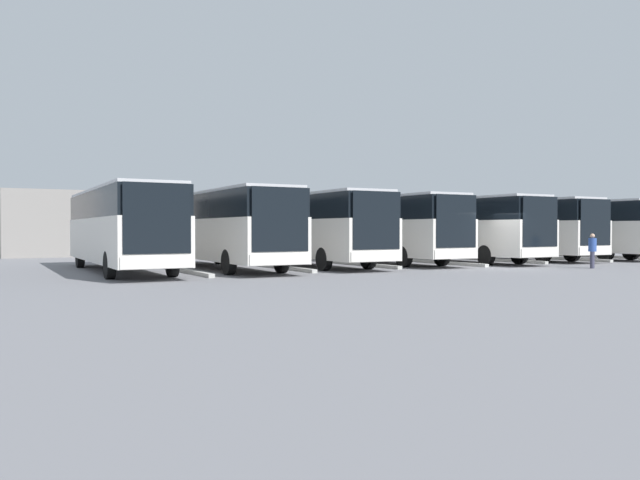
# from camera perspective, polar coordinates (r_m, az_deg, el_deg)

# --- Properties ---
(ground_plane) EXTENTS (600.00, 600.00, 0.00)m
(ground_plane) POSITION_cam_1_polar(r_m,az_deg,el_deg) (29.22, 15.92, -2.49)
(ground_plane) COLOR slate
(bus_0) EXTENTS (2.52, 12.21, 3.39)m
(bus_0) POSITION_cam_1_polar(r_m,az_deg,el_deg) (44.99, 24.24, 1.07)
(bus_0) COLOR silver
(bus_0) RESTS_ON ground_plane
(curb_divider_0) EXTENTS (0.24, 6.31, 0.15)m
(curb_divider_0) POSITION_cam_1_polar(r_m,az_deg,el_deg) (42.18, 24.36, -1.39)
(curb_divider_0) COLOR #B2B2AD
(curb_divider_0) RESTS_ON ground_plane
(bus_1) EXTENTS (2.52, 12.21, 3.39)m
(bus_1) POSITION_cam_1_polar(r_m,az_deg,el_deg) (41.07, 21.39, 1.10)
(bus_1) COLOR silver
(bus_1) RESTS_ON ground_plane
(curb_divider_1) EXTENTS (0.24, 6.31, 0.15)m
(curb_divider_1) POSITION_cam_1_polar(r_m,az_deg,el_deg) (38.27, 21.32, -1.60)
(curb_divider_1) COLOR #B2B2AD
(curb_divider_1) RESTS_ON ground_plane
(bus_2) EXTENTS (2.52, 12.21, 3.39)m
(bus_2) POSITION_cam_1_polar(r_m,az_deg,el_deg) (38.12, 16.64, 1.15)
(bus_2) COLOR silver
(bus_2) RESTS_ON ground_plane
(curb_divider_2) EXTENTS (0.24, 6.31, 0.15)m
(curb_divider_2) POSITION_cam_1_polar(r_m,az_deg,el_deg) (35.32, 16.18, -1.78)
(curb_divider_2) COLOR #B2B2AD
(curb_divider_2) RESTS_ON ground_plane
(bus_3) EXTENTS (2.52, 12.21, 3.39)m
(bus_3) POSITION_cam_1_polar(r_m,az_deg,el_deg) (34.80, 12.04, 1.19)
(bus_3) COLOR silver
(bus_3) RESTS_ON ground_plane
(curb_divider_3) EXTENTS (0.24, 6.31, 0.15)m
(curb_divider_3) POSITION_cam_1_polar(r_m,az_deg,el_deg) (32.05, 11.13, -2.04)
(curb_divider_3) COLOR #B2B2AD
(curb_divider_3) RESTS_ON ground_plane
(bus_4) EXTENTS (2.52, 12.21, 3.39)m
(bus_4) POSITION_cam_1_polar(r_m,az_deg,el_deg) (32.70, 5.37, 1.22)
(bus_4) COLOR silver
(bus_4) RESTS_ON ground_plane
(curb_divider_4) EXTENTS (0.24, 6.31, 0.15)m
(curb_divider_4) POSITION_cam_1_polar(r_m,az_deg,el_deg) (30.03, 3.80, -2.22)
(curb_divider_4) COLOR #B2B2AD
(curb_divider_4) RESTS_ON ground_plane
(bus_5) EXTENTS (2.52, 12.21, 3.39)m
(bus_5) POSITION_cam_1_polar(r_m,az_deg,el_deg) (30.16, -1.22, 1.24)
(bus_5) COLOR silver
(bus_5) RESTS_ON ground_plane
(curb_divider_5) EXTENTS (0.24, 6.31, 0.15)m
(curb_divider_5) POSITION_cam_1_polar(r_m,az_deg,el_deg) (27.63, -3.56, -2.50)
(curb_divider_5) COLOR #B2B2AD
(curb_divider_5) RESTS_ON ground_plane
(bus_6) EXTENTS (2.52, 12.21, 3.39)m
(bus_6) POSITION_cam_1_polar(r_m,az_deg,el_deg) (28.05, -8.85, 1.25)
(bus_6) COLOR silver
(bus_6) RESTS_ON ground_plane
(curb_divider_6) EXTENTS (0.24, 6.31, 0.15)m
(curb_divider_6) POSITION_cam_1_polar(r_m,az_deg,el_deg) (25.70, -12.11, -2.78)
(curb_divider_6) COLOR #B2B2AD
(curb_divider_6) RESTS_ON ground_plane
(bus_7) EXTENTS (2.52, 12.21, 3.39)m
(bus_7) POSITION_cam_1_polar(r_m,az_deg,el_deg) (26.93, -17.73, 1.23)
(bus_7) COLOR silver
(bus_7) RESTS_ON ground_plane
(pedestrian) EXTENTS (0.48, 0.48, 1.56)m
(pedestrian) POSITION_cam_1_polar(r_m,az_deg,el_deg) (30.52, 23.64, -0.81)
(pedestrian) COLOR #38384C
(pedestrian) RESTS_ON ground_plane
(station_building) EXTENTS (38.92, 11.66, 4.24)m
(station_building) POSITION_cam_1_polar(r_m,az_deg,el_deg) (50.43, -4.60, 1.43)
(station_building) COLOR gray
(station_building) RESTS_ON ground_plane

